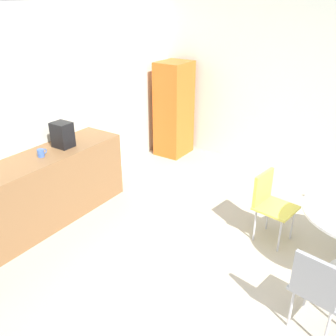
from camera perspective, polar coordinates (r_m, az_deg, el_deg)
ground_plane at (r=3.94m, az=12.35°, el=-17.89°), size 6.00×6.00×0.00m
wall_back at (r=4.97m, az=-20.10°, el=7.84°), size 6.00×0.10×2.60m
counter_block at (r=4.83m, az=-19.15°, el=-3.45°), size 2.37×0.60×0.90m
locker_cabinet at (r=6.60m, az=0.91°, el=9.09°), size 0.60×0.50×1.65m
chair_yellow at (r=4.42m, az=15.39°, el=-4.61°), size 0.48×0.48×0.83m
chair_gray at (r=3.36m, az=22.23°, el=-16.50°), size 0.49×0.49×0.83m
mug_white at (r=4.65m, az=-19.08°, el=2.22°), size 0.13×0.08×0.09m
coffee_maker at (r=4.84m, az=-16.05°, el=4.97°), size 0.20×0.24×0.32m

